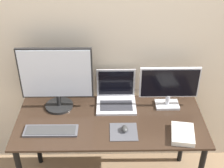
# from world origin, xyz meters

# --- Properties ---
(wall_back) EXTENTS (7.00, 0.05, 2.50)m
(wall_back) POSITION_xyz_m (0.00, 0.72, 1.25)
(wall_back) COLOR beige
(wall_back) RESTS_ON ground_plane
(desk) EXTENTS (1.47, 0.66, 0.74)m
(desk) POSITION_xyz_m (0.00, 0.33, 0.64)
(desk) COLOR #332319
(desk) RESTS_ON ground_plane
(monitor_left) EXTENTS (0.57, 0.23, 0.53)m
(monitor_left) POSITION_xyz_m (-0.42, 0.51, 1.02)
(monitor_left) COLOR black
(monitor_left) RESTS_ON desk
(monitor_right) EXTENTS (0.48, 0.13, 0.36)m
(monitor_right) POSITION_xyz_m (0.47, 0.51, 0.94)
(monitor_right) COLOR silver
(monitor_right) RESTS_ON desk
(laptop) EXTENTS (0.32, 0.27, 0.27)m
(laptop) POSITION_xyz_m (0.05, 0.56, 0.81)
(laptop) COLOR silver
(laptop) RESTS_ON desk
(keyboard) EXTENTS (0.40, 0.13, 0.02)m
(keyboard) POSITION_xyz_m (-0.44, 0.20, 0.75)
(keyboard) COLOR #4C4C51
(keyboard) RESTS_ON desk
(mousepad) EXTENTS (0.20, 0.20, 0.00)m
(mousepad) POSITION_xyz_m (0.10, 0.18, 0.75)
(mousepad) COLOR #47474C
(mousepad) RESTS_ON desk
(mouse) EXTENTS (0.05, 0.07, 0.04)m
(mouse) POSITION_xyz_m (0.11, 0.20, 0.77)
(mouse) COLOR #333333
(mouse) RESTS_ON mousepad
(book) EXTENTS (0.20, 0.25, 0.04)m
(book) POSITION_xyz_m (0.53, 0.13, 0.76)
(book) COLOR silver
(book) RESTS_ON desk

